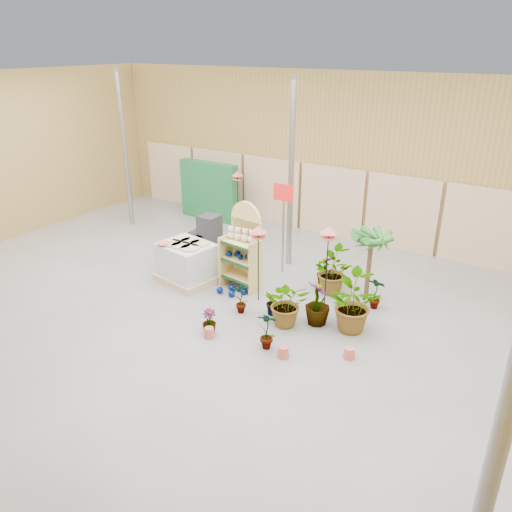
# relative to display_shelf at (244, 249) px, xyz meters

# --- Properties ---
(room) EXTENTS (15.20, 12.10, 4.70)m
(room) POSITION_rel_display_shelf_xyz_m (0.25, -0.96, 1.31)
(room) COLOR slate
(room) RESTS_ON ground
(display_shelf) EXTENTS (0.90, 0.64, 1.99)m
(display_shelf) POSITION_rel_display_shelf_xyz_m (0.00, 0.00, 0.00)
(display_shelf) COLOR tan
(display_shelf) RESTS_ON ground
(teddy_bears) EXTENTS (0.73, 0.19, 0.31)m
(teddy_bears) POSITION_rel_display_shelf_xyz_m (0.03, -0.09, 0.35)
(teddy_bears) COLOR beige
(teddy_bears) RESTS_ON display_shelf
(gazing_balls_shelf) EXTENTS (0.73, 0.25, 0.14)m
(gazing_balls_shelf) POSITION_rel_display_shelf_xyz_m (-0.00, -0.12, -0.13)
(gazing_balls_shelf) COLOR #001256
(gazing_balls_shelf) RESTS_ON display_shelf
(gazing_balls_floor) EXTENTS (0.63, 0.39, 0.15)m
(gazing_balls_floor) POSITION_rel_display_shelf_xyz_m (-0.00, -0.51, -0.83)
(gazing_balls_floor) COLOR #001256
(gazing_balls_floor) RESTS_ON ground
(pallet_stack) EXTENTS (1.46, 1.28, 0.96)m
(pallet_stack) POSITION_rel_display_shelf_xyz_m (-1.26, -0.51, -0.44)
(pallet_stack) COLOR tan
(pallet_stack) RESTS_ON ground
(charcoal_planters) EXTENTS (0.80, 0.50, 1.00)m
(charcoal_planters) POSITION_rel_display_shelf_xyz_m (-2.01, 1.21, -0.49)
(charcoal_planters) COLOR black
(charcoal_planters) RESTS_ON ground
(trellis_stock) EXTENTS (2.00, 0.30, 1.80)m
(trellis_stock) POSITION_rel_display_shelf_xyz_m (-3.55, 3.33, -0.01)
(trellis_stock) COLOR #186030
(trellis_stock) RESTS_ON ground
(offer_sign) EXTENTS (0.50, 0.08, 2.20)m
(offer_sign) POSITION_rel_display_shelf_xyz_m (0.35, 1.11, 0.66)
(offer_sign) COLOR gray
(offer_sign) RESTS_ON ground
(bird_table_front) EXTENTS (0.34, 0.34, 1.70)m
(bird_table_front) POSITION_rel_display_shelf_xyz_m (0.64, -0.42, 0.67)
(bird_table_front) COLOR black
(bird_table_front) RESTS_ON ground
(bird_table_right) EXTENTS (0.34, 0.34, 1.87)m
(bird_table_right) POSITION_rel_display_shelf_xyz_m (2.05, -0.07, 0.83)
(bird_table_right) COLOR black
(bird_table_right) RESTS_ON ground
(bird_table_back) EXTENTS (0.34, 0.34, 1.78)m
(bird_table_back) POSITION_rel_display_shelf_xyz_m (-2.21, 2.97, 0.74)
(bird_table_back) COLOR black
(bird_table_back) RESTS_ON ground
(palm) EXTENTS (0.70, 0.70, 1.65)m
(palm) POSITION_rel_display_shelf_xyz_m (2.58, 0.94, 0.49)
(palm) COLOR brown
(palm) RESTS_ON ground
(potted_plant_0) EXTENTS (0.43, 0.41, 0.68)m
(potted_plant_0) POSITION_rel_display_shelf_xyz_m (0.64, -1.06, -0.57)
(potted_plant_0) COLOR #276925
(potted_plant_0) RESTS_ON ground
(potted_plant_1) EXTENTS (0.36, 0.39, 0.58)m
(potted_plant_1) POSITION_rel_display_shelf_xyz_m (1.23, -0.83, -0.62)
(potted_plant_1) COLOR #276925
(potted_plant_1) RESTS_ON ground
(potted_plant_2) EXTENTS (1.13, 1.09, 0.96)m
(potted_plant_2) POSITION_rel_display_shelf_xyz_m (1.66, -0.98, -0.43)
(potted_plant_2) COLOR #276925
(potted_plant_2) RESTS_ON ground
(potted_plant_3) EXTENTS (0.70, 0.70, 0.90)m
(potted_plant_3) POSITION_rel_display_shelf_xyz_m (2.15, -0.62, -0.46)
(potted_plant_3) COLOR #276925
(potted_plant_3) RESTS_ON ground
(potted_plant_4) EXTENTS (0.40, 0.29, 0.72)m
(potted_plant_4) POSITION_rel_display_shelf_xyz_m (2.90, 0.59, -0.55)
(potted_plant_4) COLOR #276925
(potted_plant_4) RESTS_ON ground
(potted_plant_6) EXTENTS (1.21, 1.20, 1.01)m
(potted_plant_6) POSITION_rel_display_shelf_xyz_m (1.77, 0.78, -0.40)
(potted_plant_6) COLOR #276925
(potted_plant_6) RESTS_ON ground
(potted_plant_7) EXTENTS (0.38, 0.38, 0.49)m
(potted_plant_7) POSITION_rel_display_shelf_xyz_m (0.56, -2.04, -0.66)
(potted_plant_7) COLOR #276925
(potted_plant_7) RESTS_ON ground
(potted_plant_8) EXTENTS (0.46, 0.37, 0.77)m
(potted_plant_8) POSITION_rel_display_shelf_xyz_m (1.77, -1.89, -0.52)
(potted_plant_8) COLOR #276925
(potted_plant_8) RESTS_ON ground
(potted_plant_10) EXTENTS (1.34, 1.31, 1.14)m
(potted_plant_10) POSITION_rel_display_shelf_xyz_m (2.76, -0.48, -0.34)
(potted_plant_10) COLOR #276925
(potted_plant_10) RESTS_ON ground
(potted_plant_11) EXTENTS (0.54, 0.54, 0.75)m
(potted_plant_11) POSITION_rel_display_shelf_xyz_m (1.58, 0.97, -0.53)
(potted_plant_11) COLOR #276925
(potted_plant_11) RESTS_ON ground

